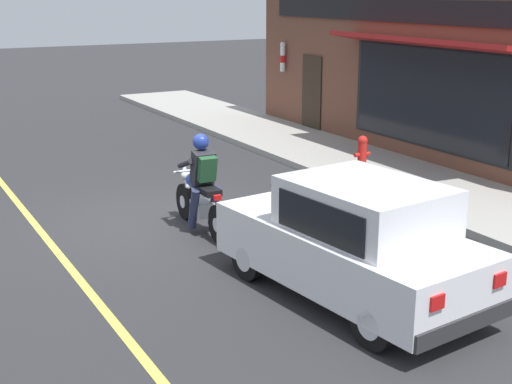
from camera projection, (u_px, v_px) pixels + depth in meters
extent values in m
plane|color=#2B2B2D|center=(154.00, 222.00, 12.09)|extent=(80.00, 80.00, 0.00)
cube|color=#9E9B93|center=(319.00, 151.00, 17.11)|extent=(2.60, 22.00, 0.14)
cube|color=#D1C64C|center=(10.00, 194.00, 13.77)|extent=(0.12, 19.80, 0.01)
cube|color=brown|center=(396.00, 66.00, 16.62)|extent=(0.50, 11.32, 4.20)
cube|color=black|center=(427.00, 98.00, 15.45)|extent=(0.04, 4.76, 2.10)
cube|color=black|center=(428.00, 98.00, 15.46)|extent=(0.02, 4.98, 2.20)
cube|color=#2D2319|center=(312.00, 95.00, 19.40)|extent=(0.04, 0.90, 2.10)
cube|color=maroon|center=(419.00, 42.00, 14.97)|extent=(0.81, 5.43, 0.24)
cube|color=black|center=(389.00, 10.00, 16.14)|extent=(0.06, 9.62, 0.50)
cylinder|color=white|center=(283.00, 59.00, 20.32)|extent=(0.14, 0.14, 0.70)
cylinder|color=red|center=(283.00, 59.00, 20.32)|extent=(0.15, 0.15, 0.20)
sphere|color=silver|center=(283.00, 45.00, 20.21)|extent=(0.16, 0.16, 0.16)
cylinder|color=black|center=(185.00, 201.00, 12.20)|extent=(0.12, 0.62, 0.62)
cylinder|color=silver|center=(185.00, 201.00, 12.20)|extent=(0.13, 0.22, 0.22)
cylinder|color=black|center=(219.00, 224.00, 11.00)|extent=(0.12, 0.62, 0.62)
cylinder|color=silver|center=(219.00, 224.00, 11.00)|extent=(0.13, 0.22, 0.22)
cube|color=silver|center=(202.00, 208.00, 11.54)|extent=(0.29, 0.41, 0.24)
ellipsoid|color=#1E3899|center=(196.00, 180.00, 11.64)|extent=(0.32, 0.53, 0.24)
cube|color=black|center=(208.00, 190.00, 11.24)|extent=(0.28, 0.57, 0.10)
cylinder|color=silver|center=(187.00, 185.00, 12.03)|extent=(0.08, 0.33, 0.68)
cylinder|color=silver|center=(189.00, 171.00, 11.85)|extent=(0.56, 0.06, 0.04)
sphere|color=silver|center=(186.00, 175.00, 12.03)|extent=(0.16, 0.16, 0.16)
cylinder|color=silver|center=(222.00, 220.00, 11.29)|extent=(0.10, 0.55, 0.08)
cube|color=red|center=(217.00, 198.00, 10.93)|extent=(0.12, 0.06, 0.08)
cylinder|color=#282D4C|center=(194.00, 209.00, 11.39)|extent=(0.15, 0.35, 0.71)
cylinder|color=#282D4C|center=(214.00, 206.00, 11.55)|extent=(0.15, 0.35, 0.71)
cube|color=#232328|center=(203.00, 168.00, 11.31)|extent=(0.35, 0.34, 0.57)
cylinder|color=#232328|center=(185.00, 164.00, 11.41)|extent=(0.11, 0.52, 0.26)
cylinder|color=#232328|center=(208.00, 161.00, 11.59)|extent=(0.11, 0.52, 0.26)
sphere|color=navy|center=(201.00, 142.00, 11.25)|extent=(0.26, 0.26, 0.26)
cube|color=#1E4728|center=(207.00, 169.00, 11.16)|extent=(0.29, 0.25, 0.42)
cylinder|color=black|center=(249.00, 258.00, 9.64)|extent=(0.24, 0.62, 0.60)
cylinder|color=silver|center=(249.00, 258.00, 9.64)|extent=(0.23, 0.35, 0.33)
cylinder|color=black|center=(329.00, 238.00, 10.44)|extent=(0.24, 0.62, 0.60)
cylinder|color=silver|center=(329.00, 238.00, 10.44)|extent=(0.23, 0.35, 0.33)
cylinder|color=black|center=(374.00, 323.00, 7.76)|extent=(0.24, 0.62, 0.60)
cylinder|color=silver|center=(374.00, 323.00, 7.76)|extent=(0.23, 0.35, 0.33)
cylinder|color=black|center=(461.00, 292.00, 8.56)|extent=(0.24, 0.62, 0.60)
cylinder|color=silver|center=(461.00, 292.00, 8.56)|extent=(0.23, 0.35, 0.33)
cube|color=silver|center=(349.00, 252.00, 9.02)|extent=(2.03, 3.86, 0.70)
cube|color=silver|center=(365.00, 209.00, 8.65)|extent=(1.64, 2.05, 0.66)
cube|color=black|center=(319.00, 196.00, 9.34)|extent=(1.35, 0.49, 0.51)
cube|color=black|center=(319.00, 221.00, 8.25)|extent=(0.20, 1.51, 0.46)
cube|color=black|center=(407.00, 201.00, 9.06)|extent=(0.20, 1.51, 0.46)
cube|color=silver|center=(235.00, 214.00, 10.16)|extent=(0.24, 0.07, 0.14)
cube|color=red|center=(437.00, 303.00, 7.24)|extent=(0.20, 0.06, 0.16)
cube|color=silver|center=(291.00, 202.00, 10.73)|extent=(0.24, 0.07, 0.14)
cube|color=red|center=(500.00, 280.00, 7.80)|extent=(0.20, 0.06, 0.16)
cube|color=#28282B|center=(264.00, 232.00, 10.52)|extent=(1.61, 0.30, 0.20)
cube|color=#28282B|center=(464.00, 323.00, 7.65)|extent=(1.61, 0.30, 0.20)
cylinder|color=red|center=(361.00, 175.00, 14.32)|extent=(0.24, 0.24, 0.16)
cylinder|color=red|center=(362.00, 157.00, 14.22)|extent=(0.18, 0.18, 0.58)
sphere|color=red|center=(363.00, 141.00, 14.13)|extent=(0.20, 0.20, 0.20)
cylinder|color=red|center=(357.00, 155.00, 14.14)|extent=(0.10, 0.08, 0.08)
cylinder|color=red|center=(367.00, 154.00, 14.26)|extent=(0.10, 0.08, 0.08)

